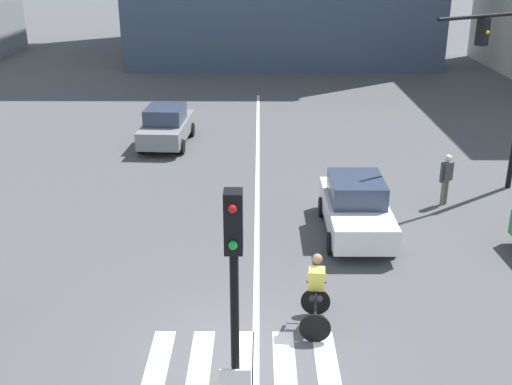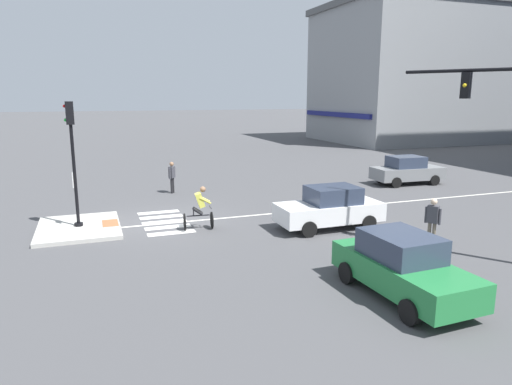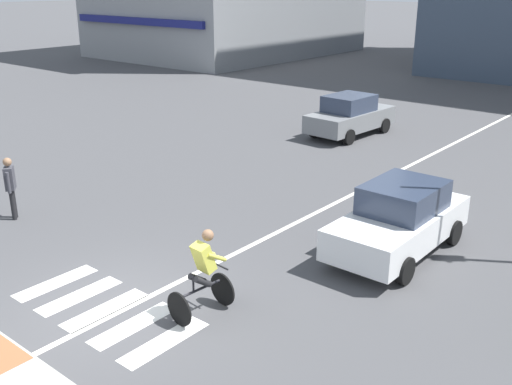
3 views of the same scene
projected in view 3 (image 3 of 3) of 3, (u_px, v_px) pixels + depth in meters
name	position (u px, v px, depth m)	size (l,w,h in m)	color
ground_plane	(108.00, 308.00, 11.46)	(300.00, 300.00, 0.00)	#474749
crosswalk_stripe_a	(56.00, 283.00, 12.42)	(0.44, 1.80, 0.01)	silver
crosswalk_stripe_b	(80.00, 296.00, 11.92)	(0.44, 1.80, 0.01)	silver
crosswalk_stripe_c	(105.00, 310.00, 11.42)	(0.44, 1.80, 0.01)	silver
crosswalk_stripe_d	(134.00, 325.00, 10.91)	(0.44, 1.80, 0.01)	silver
crosswalk_stripe_e	(165.00, 342.00, 10.41)	(0.44, 1.80, 0.01)	silver
lane_centre_line	(376.00, 182.00, 18.53)	(0.14, 28.00, 0.01)	silver
car_white_eastbound_mid	(400.00, 219.00, 13.58)	(1.85, 4.10, 1.64)	white
car_grey_westbound_distant	(350.00, 115.00, 23.86)	(2.02, 4.19, 1.64)	slate
cyclist	(203.00, 272.00, 11.01)	(0.76, 1.15, 1.68)	black
pedestrian_at_curb_left	(10.00, 183.00, 15.43)	(0.45, 0.40, 1.67)	black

